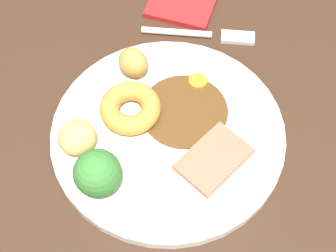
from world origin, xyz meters
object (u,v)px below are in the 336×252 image
(dinner_plate, at_px, (168,134))
(yorkshire_pudding, at_px, (130,108))
(roast_potato_right, at_px, (133,63))
(roast_potato_left, at_px, (77,137))
(meat_slice_main, at_px, (214,159))
(fork, at_px, (202,34))
(carrot_coin_front, at_px, (199,81))
(broccoli_floret, at_px, (98,173))

(dinner_plate, distance_m, yorkshire_pudding, 0.05)
(yorkshire_pudding, height_order, roast_potato_right, roast_potato_right)
(roast_potato_left, bearing_deg, meat_slice_main, 91.07)
(meat_slice_main, xyz_separation_m, fork, (-0.19, -0.03, -0.01))
(fork, bearing_deg, meat_slice_main, -82.81)
(yorkshire_pudding, distance_m, carrot_coin_front, 0.09)
(broccoli_floret, relative_size, fork, 0.37)
(carrot_coin_front, bearing_deg, broccoli_floret, -30.16)
(yorkshire_pudding, distance_m, roast_potato_left, 0.07)
(yorkshire_pudding, bearing_deg, fork, 154.70)
(roast_potato_left, xyz_separation_m, roast_potato_right, (-0.11, 0.04, -0.00))
(roast_potato_left, distance_m, carrot_coin_front, 0.17)
(yorkshire_pudding, distance_m, broccoli_floret, 0.10)
(roast_potato_right, height_order, carrot_coin_front, roast_potato_right)
(roast_potato_left, distance_m, roast_potato_right, 0.12)
(dinner_plate, xyz_separation_m, carrot_coin_front, (-0.07, 0.03, 0.01))
(roast_potato_left, relative_size, roast_potato_right, 1.08)
(roast_potato_left, xyz_separation_m, carrot_coin_front, (-0.11, 0.12, -0.02))
(roast_potato_left, distance_m, broccoli_floret, 0.06)
(roast_potato_left, height_order, fork, roast_potato_left)
(carrot_coin_front, relative_size, broccoli_floret, 0.42)
(roast_potato_right, bearing_deg, roast_potato_left, -20.38)
(dinner_plate, height_order, fork, dinner_plate)
(meat_slice_main, relative_size, carrot_coin_front, 3.43)
(yorkshire_pudding, xyz_separation_m, roast_potato_left, (0.05, -0.05, 0.01))
(meat_slice_main, height_order, roast_potato_right, roast_potato_right)
(dinner_plate, distance_m, meat_slice_main, 0.07)
(yorkshire_pudding, xyz_separation_m, carrot_coin_front, (-0.06, 0.07, -0.01))
(meat_slice_main, bearing_deg, yorkshire_pudding, -115.22)
(meat_slice_main, bearing_deg, fork, -170.04)
(roast_potato_right, height_order, broccoli_floret, broccoli_floret)
(yorkshire_pudding, height_order, carrot_coin_front, yorkshire_pudding)
(roast_potato_right, height_order, fork, roast_potato_right)
(carrot_coin_front, bearing_deg, roast_potato_left, -49.00)
(roast_potato_right, bearing_deg, broccoli_floret, -2.64)
(broccoli_floret, height_order, fork, broccoli_floret)
(dinner_plate, distance_m, broccoli_floret, 0.11)
(dinner_plate, relative_size, roast_potato_left, 6.27)
(carrot_coin_front, height_order, broccoli_floret, broccoli_floret)
(broccoli_floret, bearing_deg, roast_potato_right, 177.36)
(dinner_plate, relative_size, broccoli_floret, 4.86)
(carrot_coin_front, bearing_deg, meat_slice_main, 15.37)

